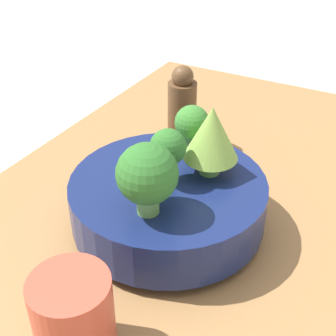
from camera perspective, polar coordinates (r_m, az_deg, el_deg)
ground_plane at (r=0.64m, az=-0.00°, el=-12.25°), size 6.00×6.00×0.00m
table at (r=0.62m, az=-0.01°, el=-10.91°), size 1.16×0.63×0.04m
bowl at (r=0.61m, az=0.00°, el=-4.09°), size 0.25×0.25×0.07m
romanesco_piece_near at (r=0.58m, az=5.33°, el=4.09°), size 0.07×0.07×0.09m
broccoli_floret_left at (r=0.51m, az=-2.56°, el=-0.90°), size 0.07×0.07×0.09m
broccoli_floret_right at (r=0.62m, az=2.94°, el=5.29°), size 0.05×0.05×0.07m
broccoli_floret_center at (r=0.57m, az=-0.00°, el=2.13°), size 0.05×0.05×0.07m
cup at (r=0.48m, az=-11.39°, el=-17.54°), size 0.08×0.08×0.10m
pepper_mill at (r=0.78m, az=1.71°, el=7.09°), size 0.05×0.05×0.14m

